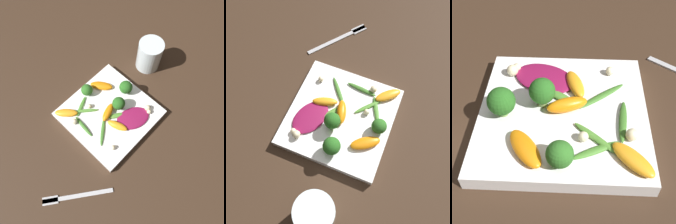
% 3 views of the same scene
% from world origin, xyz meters
% --- Properties ---
extents(ground_plane, '(2.40, 2.40, 0.00)m').
position_xyz_m(ground_plane, '(0.00, 0.00, 0.00)').
color(ground_plane, '#382619').
extents(plate, '(0.25, 0.25, 0.02)m').
position_xyz_m(plate, '(0.00, 0.00, 0.01)').
color(plate, white).
rests_on(plate, ground_plane).
extents(drinking_glass, '(0.08, 0.08, 0.10)m').
position_xyz_m(drinking_glass, '(0.04, -0.23, 0.05)').
color(drinking_glass, silver).
rests_on(drinking_glass, ground_plane).
extents(fork, '(0.13, 0.16, 0.01)m').
position_xyz_m(fork, '(-0.09, 0.25, 0.00)').
color(fork, '#B2B2B7').
rests_on(fork, ground_plane).
extents(radicchio_leaf_0, '(0.10, 0.12, 0.01)m').
position_xyz_m(radicchio_leaf_0, '(-0.07, -0.03, 0.03)').
color(radicchio_leaf_0, maroon).
rests_on(radicchio_leaf_0, plate).
extents(orange_segment_0, '(0.07, 0.06, 0.02)m').
position_xyz_m(orange_segment_0, '(0.08, -0.05, 0.03)').
color(orange_segment_0, orange).
rests_on(orange_segment_0, plate).
extents(orange_segment_1, '(0.04, 0.07, 0.02)m').
position_xyz_m(orange_segment_1, '(0.00, 0.01, 0.03)').
color(orange_segment_1, orange).
rests_on(orange_segment_1, plate).
extents(orange_segment_2, '(0.07, 0.04, 0.02)m').
position_xyz_m(orange_segment_2, '(-0.05, 0.02, 0.03)').
color(orange_segment_2, orange).
rests_on(orange_segment_2, plate).
extents(orange_segment_3, '(0.07, 0.07, 0.01)m').
position_xyz_m(orange_segment_3, '(0.09, 0.09, 0.03)').
color(orange_segment_3, orange).
rests_on(orange_segment_3, plate).
extents(broccoli_floret_0, '(0.04, 0.04, 0.05)m').
position_xyz_m(broccoli_floret_0, '(-0.01, -0.03, 0.05)').
color(broccoli_floret_0, '#84AD5B').
rests_on(broccoli_floret_0, plate).
extents(broccoli_floret_1, '(0.04, 0.04, 0.05)m').
position_xyz_m(broccoli_floret_1, '(0.01, -0.09, 0.05)').
color(broccoli_floret_1, '#7A9E51').
rests_on(broccoli_floret_1, plate).
extents(broccoli_floret_2, '(0.04, 0.04, 0.04)m').
position_xyz_m(broccoli_floret_2, '(0.10, 0.00, 0.04)').
color(broccoli_floret_2, '#7A9E51').
rests_on(broccoli_floret_2, plate).
extents(arugula_sprig_0, '(0.06, 0.08, 0.01)m').
position_xyz_m(arugula_sprig_0, '(-0.03, 0.06, 0.03)').
color(arugula_sprig_0, '#3D7528').
rests_on(arugula_sprig_0, plate).
extents(arugula_sprig_1, '(0.08, 0.02, 0.01)m').
position_xyz_m(arugula_sprig_1, '(0.02, 0.09, 0.03)').
color(arugula_sprig_1, '#3D7528').
rests_on(arugula_sprig_1, plate).
extents(arugula_sprig_2, '(0.06, 0.06, 0.01)m').
position_xyz_m(arugula_sprig_2, '(0.05, 0.05, 0.03)').
color(arugula_sprig_2, '#518E33').
rests_on(arugula_sprig_2, plate).
extents(arugula_sprig_3, '(0.04, 0.07, 0.01)m').
position_xyz_m(arugula_sprig_3, '(0.08, 0.05, 0.03)').
color(arugula_sprig_3, '#47842D').
rests_on(arugula_sprig_3, plate).
extents(arugula_sprig_4, '(0.05, 0.06, 0.01)m').
position_xyz_m(arugula_sprig_4, '(-0.03, -0.01, 0.03)').
color(arugula_sprig_4, '#518E33').
rests_on(arugula_sprig_4, plate).
extents(macadamia_nut_0, '(0.01, 0.01, 0.01)m').
position_xyz_m(macadamia_nut_0, '(0.06, 0.03, 0.03)').
color(macadamia_nut_0, beige).
rests_on(macadamia_nut_0, plate).
extents(macadamia_nut_1, '(0.01, 0.01, 0.01)m').
position_xyz_m(macadamia_nut_1, '(-0.09, -0.08, 0.03)').
color(macadamia_nut_1, beige).
rests_on(macadamia_nut_1, plate).
extents(macadamia_nut_2, '(0.01, 0.01, 0.01)m').
position_xyz_m(macadamia_nut_2, '(-0.08, 0.07, 0.03)').
color(macadamia_nut_2, beige).
rests_on(macadamia_nut_2, plate).
extents(macadamia_nut_3, '(0.02, 0.02, 0.02)m').
position_xyz_m(macadamia_nut_3, '(-0.08, -0.09, 0.03)').
color(macadamia_nut_3, beige).
rests_on(macadamia_nut_3, plate).
extents(macadamia_nut_4, '(0.02, 0.02, 0.02)m').
position_xyz_m(macadamia_nut_4, '(0.05, 0.10, 0.03)').
color(macadamia_nut_4, beige).
rests_on(macadamia_nut_4, plate).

